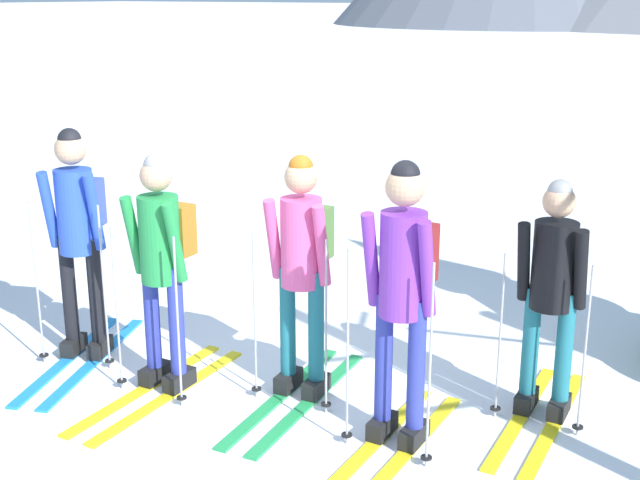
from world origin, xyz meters
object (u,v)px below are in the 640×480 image
Objects in this scene: skier_in_green at (162,260)px; skier_in_pink at (302,264)px; skier_in_blue at (78,230)px; skier_in_black at (551,293)px; skier_in_purple at (403,287)px.

skier_in_pink reaches higher than skier_in_green.
skier_in_black is (3.33, 0.93, -0.14)m from skier_in_blue.
skier_in_green is 0.94× the size of skier_in_purple.
skier_in_blue is 1.05× the size of skier_in_green.
skier_in_green is at bearing -173.96° from skier_in_purple.
skier_in_purple reaches higher than skier_in_blue.
skier_in_purple is at bearing -15.17° from skier_in_pink.
skier_in_green is 1.77m from skier_in_purple.
skier_in_blue is 0.91m from skier_in_green.
skier_in_pink is 1.65m from skier_in_black.
skier_in_purple is (0.88, -0.24, 0.07)m from skier_in_pink.
skier_in_blue reaches higher than skier_in_black.
skier_in_green is 1.05× the size of skier_in_black.
skier_in_green is 2.63m from skier_in_black.
skier_in_purple reaches higher than skier_in_pink.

